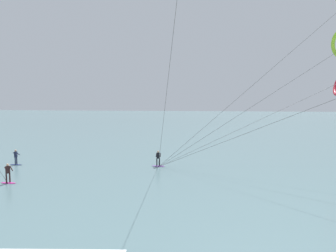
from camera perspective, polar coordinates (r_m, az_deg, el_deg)
name	(u,v)px	position (r m, az deg, el deg)	size (l,w,h in m)	color
sea_water	(206,121)	(107.91, 7.31, 1.01)	(400.00, 200.00, 0.08)	slate
surfer_violet	(158,160)	(32.39, -1.88, -6.40)	(1.40, 0.59, 1.70)	purple
surfer_navy	(16,158)	(37.09, -26.98, -5.49)	(1.40, 0.61, 1.70)	navy
surfer_magenta	(8,175)	(29.30, -28.17, -8.17)	(1.40, 0.71, 1.70)	#CC288E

